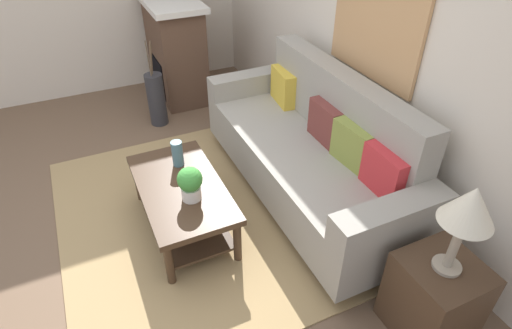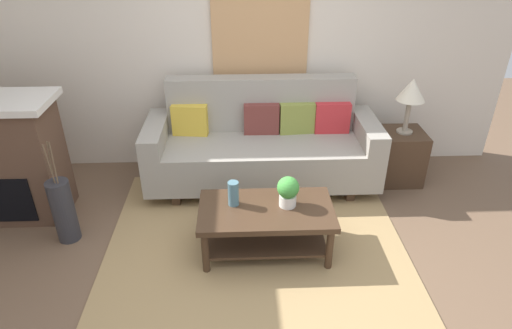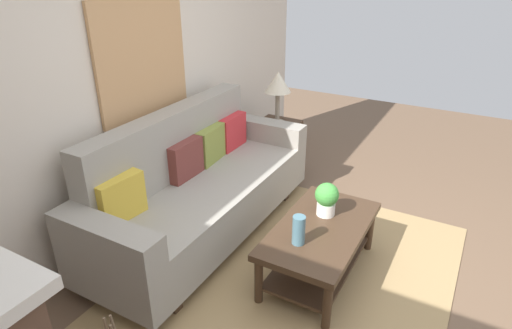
{
  "view_description": "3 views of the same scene",
  "coord_description": "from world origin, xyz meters",
  "px_view_note": "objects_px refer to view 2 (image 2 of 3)",
  "views": [
    {
      "loc": [
        2.53,
        -0.15,
        2.39
      ],
      "look_at": [
        0.11,
        0.97,
        0.46
      ],
      "focal_mm": 29.26,
      "sensor_mm": 36.0,
      "label": 1
    },
    {
      "loc": [
        -0.12,
        -2.57,
        2.49
      ],
      "look_at": [
        0.01,
        0.71,
        0.64
      ],
      "focal_mm": 30.85,
      "sensor_mm": 36.0,
      "label": 2
    },
    {
      "loc": [
        -2.45,
        -0.51,
        2.2
      ],
      "look_at": [
        0.28,
        1.01,
        0.7
      ],
      "focal_mm": 30.2,
      "sensor_mm": 36.0,
      "label": 3
    }
  ],
  "objects_px": {
    "fireplace": "(7,159)",
    "throw_pillow_crimson": "(332,118)",
    "throw_pillow_maroon": "(261,119)",
    "table_lamp": "(411,92)",
    "throw_pillow_olive": "(297,118)",
    "side_table": "(400,156)",
    "couch": "(262,146)",
    "potted_plant_tabletop": "(288,191)",
    "coffee_table": "(266,220)",
    "framed_painting": "(260,31)",
    "throw_pillow_mustard": "(190,120)",
    "floor_vase": "(64,211)",
    "tabletop_vase": "(233,193)"
  },
  "relations": [
    {
      "from": "fireplace",
      "to": "throw_pillow_crimson",
      "type": "bearing_deg",
      "value": 10.96
    },
    {
      "from": "throw_pillow_maroon",
      "to": "table_lamp",
      "type": "xyz_separation_m",
      "value": [
        1.46,
        -0.13,
        0.31
      ]
    },
    {
      "from": "throw_pillow_olive",
      "to": "side_table",
      "type": "xyz_separation_m",
      "value": [
        1.1,
        -0.13,
        -0.4
      ]
    },
    {
      "from": "couch",
      "to": "potted_plant_tabletop",
      "type": "relative_size",
      "value": 8.89
    },
    {
      "from": "coffee_table",
      "to": "potted_plant_tabletop",
      "type": "xyz_separation_m",
      "value": [
        0.18,
        0.03,
        0.26
      ]
    },
    {
      "from": "throw_pillow_crimson",
      "to": "coffee_table",
      "type": "relative_size",
      "value": 0.33
    },
    {
      "from": "potted_plant_tabletop",
      "to": "fireplace",
      "type": "distance_m",
      "value": 2.56
    },
    {
      "from": "side_table",
      "to": "framed_painting",
      "type": "bearing_deg",
      "value": 162.15
    },
    {
      "from": "throw_pillow_maroon",
      "to": "potted_plant_tabletop",
      "type": "bearing_deg",
      "value": -82.78
    },
    {
      "from": "throw_pillow_mustard",
      "to": "side_table",
      "type": "relative_size",
      "value": 0.64
    },
    {
      "from": "potted_plant_tabletop",
      "to": "framed_painting",
      "type": "height_order",
      "value": "framed_painting"
    },
    {
      "from": "coffee_table",
      "to": "side_table",
      "type": "relative_size",
      "value": 1.96
    },
    {
      "from": "throw_pillow_maroon",
      "to": "throw_pillow_olive",
      "type": "relative_size",
      "value": 1.0
    },
    {
      "from": "floor_vase",
      "to": "framed_painting",
      "type": "xyz_separation_m",
      "value": [
        1.75,
        1.35,
        1.2
      ]
    },
    {
      "from": "tabletop_vase",
      "to": "side_table",
      "type": "height_order",
      "value": "tabletop_vase"
    },
    {
      "from": "side_table",
      "to": "framed_painting",
      "type": "height_order",
      "value": "framed_painting"
    },
    {
      "from": "coffee_table",
      "to": "throw_pillow_olive",
      "type": "bearing_deg",
      "value": 72.49
    },
    {
      "from": "fireplace",
      "to": "framed_painting",
      "type": "distance_m",
      "value": 2.67
    },
    {
      "from": "potted_plant_tabletop",
      "to": "fireplace",
      "type": "bearing_deg",
      "value": 166.21
    },
    {
      "from": "couch",
      "to": "throw_pillow_mustard",
      "type": "height_order",
      "value": "couch"
    },
    {
      "from": "tabletop_vase",
      "to": "framed_painting",
      "type": "relative_size",
      "value": 0.22
    },
    {
      "from": "side_table",
      "to": "table_lamp",
      "type": "distance_m",
      "value": 0.71
    },
    {
      "from": "throw_pillow_maroon",
      "to": "throw_pillow_crimson",
      "type": "relative_size",
      "value": 1.0
    },
    {
      "from": "fireplace",
      "to": "framed_painting",
      "type": "relative_size",
      "value": 1.19
    },
    {
      "from": "throw_pillow_mustard",
      "to": "throw_pillow_crimson",
      "type": "height_order",
      "value": "same"
    },
    {
      "from": "table_lamp",
      "to": "throw_pillow_olive",
      "type": "bearing_deg",
      "value": 173.21
    },
    {
      "from": "coffee_table",
      "to": "side_table",
      "type": "bearing_deg",
      "value": 36.62
    },
    {
      "from": "floor_vase",
      "to": "throw_pillow_maroon",
      "type": "bearing_deg",
      "value": 30.03
    },
    {
      "from": "throw_pillow_maroon",
      "to": "throw_pillow_olive",
      "type": "xyz_separation_m",
      "value": [
        0.37,
        0.0,
        0.0
      ]
    },
    {
      "from": "throw_pillow_olive",
      "to": "fireplace",
      "type": "height_order",
      "value": "fireplace"
    },
    {
      "from": "couch",
      "to": "throw_pillow_crimson",
      "type": "relative_size",
      "value": 6.47
    },
    {
      "from": "table_lamp",
      "to": "fireplace",
      "type": "relative_size",
      "value": 0.49
    },
    {
      "from": "coffee_table",
      "to": "floor_vase",
      "type": "relative_size",
      "value": 1.89
    },
    {
      "from": "tabletop_vase",
      "to": "floor_vase",
      "type": "xyz_separation_m",
      "value": [
        -1.46,
        0.16,
        -0.25
      ]
    },
    {
      "from": "coffee_table",
      "to": "fireplace",
      "type": "height_order",
      "value": "fireplace"
    },
    {
      "from": "potted_plant_tabletop",
      "to": "fireplace",
      "type": "height_order",
      "value": "fireplace"
    },
    {
      "from": "couch",
      "to": "throw_pillow_olive",
      "type": "xyz_separation_m",
      "value": [
        0.37,
        0.12,
        0.25
      ]
    },
    {
      "from": "throw_pillow_maroon",
      "to": "side_table",
      "type": "height_order",
      "value": "throw_pillow_maroon"
    },
    {
      "from": "potted_plant_tabletop",
      "to": "side_table",
      "type": "height_order",
      "value": "potted_plant_tabletop"
    },
    {
      "from": "potted_plant_tabletop",
      "to": "side_table",
      "type": "bearing_deg",
      "value": 39.26
    },
    {
      "from": "potted_plant_tabletop",
      "to": "framed_painting",
      "type": "distance_m",
      "value": 1.8
    },
    {
      "from": "tabletop_vase",
      "to": "potted_plant_tabletop",
      "type": "bearing_deg",
      "value": -4.1
    },
    {
      "from": "throw_pillow_mustard",
      "to": "throw_pillow_crimson",
      "type": "bearing_deg",
      "value": 0.0
    },
    {
      "from": "throw_pillow_mustard",
      "to": "tabletop_vase",
      "type": "height_order",
      "value": "throw_pillow_mustard"
    },
    {
      "from": "side_table",
      "to": "throw_pillow_mustard",
      "type": "bearing_deg",
      "value": 176.6
    },
    {
      "from": "tabletop_vase",
      "to": "floor_vase",
      "type": "relative_size",
      "value": 0.36
    },
    {
      "from": "throw_pillow_mustard",
      "to": "throw_pillow_crimson",
      "type": "distance_m",
      "value": 1.47
    },
    {
      "from": "throw_pillow_olive",
      "to": "table_lamp",
      "type": "relative_size",
      "value": 0.63
    },
    {
      "from": "framed_painting",
      "to": "table_lamp",
      "type": "bearing_deg",
      "value": -17.85
    },
    {
      "from": "coffee_table",
      "to": "table_lamp",
      "type": "bearing_deg",
      "value": 36.62
    }
  ]
}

